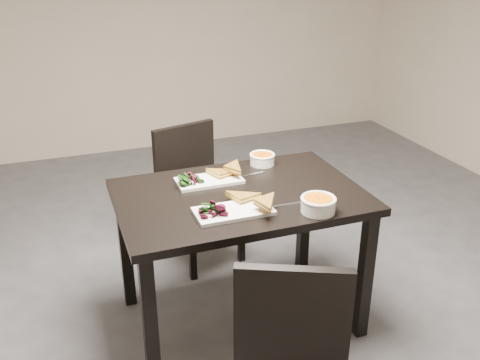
{
  "coord_description": "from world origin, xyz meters",
  "views": [
    {
      "loc": [
        -0.99,
        -2.56,
        1.86
      ],
      "look_at": [
        -0.18,
        -0.35,
        0.82
      ],
      "focal_mm": 39.67,
      "sensor_mm": 36.0,
      "label": 1
    }
  ],
  "objects": [
    {
      "name": "ground",
      "position": [
        0.0,
        0.0,
        0.0
      ],
      "size": [
        5.0,
        5.0,
        0.0
      ],
      "primitive_type": "plane",
      "color": "#47474C",
      "rests_on": "ground"
    },
    {
      "name": "table",
      "position": [
        -0.18,
        -0.35,
        0.65
      ],
      "size": [
        1.2,
        0.8,
        0.75
      ],
      "color": "black",
      "rests_on": "ground"
    },
    {
      "name": "chair_near",
      "position": [
        -0.24,
        -1.08,
        0.48
      ],
      "size": [
        0.56,
        0.56,
        0.85
      ],
      "rotation": [
        0.0,
        0.0,
        -0.43
      ],
      "color": "black",
      "rests_on": "ground"
    },
    {
      "name": "chair_far",
      "position": [
        -0.21,
        0.39,
        0.48
      ],
      "size": [
        0.52,
        0.52,
        0.85
      ],
      "rotation": [
        0.0,
        0.0,
        0.27
      ],
      "color": "black",
      "rests_on": "ground"
    },
    {
      "name": "plate_near",
      "position": [
        -0.28,
        -0.54,
        0.76
      ],
      "size": [
        0.35,
        0.18,
        0.02
      ],
      "primitive_type": "cube",
      "color": "white",
      "rests_on": "table"
    },
    {
      "name": "sandwich_near",
      "position": [
        -0.21,
        -0.52,
        0.8
      ],
      "size": [
        0.21,
        0.18,
        0.06
      ],
      "primitive_type": null,
      "rotation": [
        0.0,
        0.0,
        0.28
      ],
      "color": "olive",
      "rests_on": "plate_near"
    },
    {
      "name": "salad_near",
      "position": [
        -0.38,
        -0.54,
        0.79
      ],
      "size": [
        0.11,
        0.1,
        0.05
      ],
      "primitive_type": null,
      "color": "black",
      "rests_on": "plate_near"
    },
    {
      "name": "soup_bowl_near",
      "position": [
        0.09,
        -0.66,
        0.79
      ],
      "size": [
        0.16,
        0.16,
        0.07
      ],
      "color": "white",
      "rests_on": "table"
    },
    {
      "name": "cutlery_near",
      "position": [
        -0.03,
        -0.55,
        0.75
      ],
      "size": [
        0.18,
        0.02,
        0.0
      ],
      "primitive_type": "cube",
      "rotation": [
        0.0,
        0.0,
        -0.01
      ],
      "color": "silver",
      "rests_on": "table"
    },
    {
      "name": "plate_far",
      "position": [
        -0.28,
        -0.17,
        0.76
      ],
      "size": [
        0.33,
        0.17,
        0.02
      ],
      "primitive_type": "cube",
      "color": "white",
      "rests_on": "table"
    },
    {
      "name": "sandwich_far",
      "position": [
        -0.22,
        -0.18,
        0.79
      ],
      "size": [
        0.2,
        0.17,
        0.05
      ],
      "primitive_type": null,
      "rotation": [
        0.0,
        0.0,
        0.34
      ],
      "color": "olive",
      "rests_on": "plate_far"
    },
    {
      "name": "salad_far",
      "position": [
        -0.38,
        -0.17,
        0.79
      ],
      "size": [
        0.1,
        0.09,
        0.05
      ],
      "primitive_type": null,
      "color": "black",
      "rests_on": "plate_far"
    },
    {
      "name": "soup_bowl_far",
      "position": [
        0.07,
        -0.04,
        0.79
      ],
      "size": [
        0.14,
        0.14,
        0.06
      ],
      "color": "white",
      "rests_on": "table"
    },
    {
      "name": "cutlery_far",
      "position": [
        -0.06,
        -0.16,
        0.75
      ],
      "size": [
        0.18,
        0.04,
        0.0
      ],
      "primitive_type": "cube",
      "rotation": [
        0.0,
        0.0,
        0.12
      ],
      "color": "silver",
      "rests_on": "table"
    }
  ]
}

